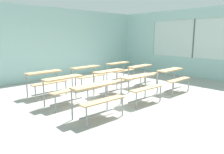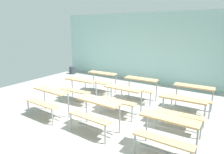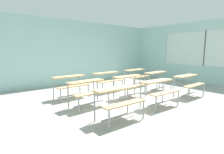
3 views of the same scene
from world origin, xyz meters
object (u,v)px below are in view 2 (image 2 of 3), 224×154
object	(u,v)px
desk_bench_r1c2	(181,106)
desk_bench_r2c2	(193,93)
desk_bench_r0c1	(95,109)
desk_bench_r0c0	(48,97)
desk_bench_r1c1	(121,95)
desk_bench_r2c0	(101,78)
desk_bench_r1c0	(79,85)
trash_bin	(72,70)
desk_bench_r0c2	(167,128)
desk_bench_r2c1	(140,84)

from	to	relation	value
desk_bench_r1c2	desk_bench_r2c2	bearing A→B (deg)	86.36
desk_bench_r0c1	desk_bench_r1c2	size ratio (longest dim) A/B	1.00
desk_bench_r0c0	desk_bench_r1c1	xyz separation A→B (m)	(1.56, 1.22, 0.00)
desk_bench_r0c0	desk_bench_r2c0	distance (m)	2.44
desk_bench_r1c0	desk_bench_r1c1	xyz separation A→B (m)	(1.61, -0.04, 0.00)
desk_bench_r2c0	trash_bin	distance (m)	3.51
desk_bench_r2c0	desk_bench_r0c2	bearing A→B (deg)	-38.62
desk_bench_r2c0	trash_bin	size ratio (longest dim) A/B	2.96
trash_bin	desk_bench_r1c2	bearing A→B (deg)	-24.52
desk_bench_r1c1	desk_bench_r2c0	size ratio (longest dim) A/B	0.98
desk_bench_r1c1	desk_bench_r2c2	distance (m)	2.06
desk_bench_r1c2	desk_bench_r2c0	world-z (taller)	same
trash_bin	desk_bench_r1c0	bearing A→B (deg)	-43.29
desk_bench_r2c2	trash_bin	world-z (taller)	desk_bench_r2c2
desk_bench_r1c1	desk_bench_r1c2	bearing A→B (deg)	1.81
desk_bench_r1c1	trash_bin	world-z (taller)	desk_bench_r1c1
desk_bench_r1c0	desk_bench_r1c2	bearing A→B (deg)	-2.61
desk_bench_r0c2	desk_bench_r1c2	world-z (taller)	same
desk_bench_r2c2	desk_bench_r2c0	bearing A→B (deg)	178.73
desk_bench_r1c0	desk_bench_r1c1	world-z (taller)	same
desk_bench_r1c2	desk_bench_r1c1	bearing A→B (deg)	179.15
desk_bench_r2c1	desk_bench_r0c2	bearing A→B (deg)	-56.73
desk_bench_r0c1	desk_bench_r0c0	bearing A→B (deg)	-176.56
desk_bench_r0c2	desk_bench_r2c0	bearing A→B (deg)	143.49
desk_bench_r0c0	desk_bench_r2c1	size ratio (longest dim) A/B	1.00
desk_bench_r1c2	desk_bench_r2c1	distance (m)	2.00
desk_bench_r0c1	desk_bench_r1c0	distance (m)	2.03
desk_bench_r0c1	desk_bench_r2c1	bearing A→B (deg)	92.48
desk_bench_r1c2	trash_bin	world-z (taller)	desk_bench_r1c2
desk_bench_r1c2	desk_bench_r2c2	distance (m)	1.19
desk_bench_r1c1	desk_bench_r2c1	bearing A→B (deg)	90.75
desk_bench_r2c1	desk_bench_r1c1	bearing A→B (deg)	-91.14
desk_bench_r0c0	desk_bench_r1c1	distance (m)	1.99
desk_bench_r2c0	desk_bench_r2c2	size ratio (longest dim) A/B	1.00
desk_bench_r0c2	desk_bench_r2c1	distance (m)	2.93
desk_bench_r0c1	trash_bin	size ratio (longest dim) A/B	2.96
desk_bench_r1c0	desk_bench_r2c1	world-z (taller)	same
desk_bench_r1c1	trash_bin	distance (m)	5.49
desk_bench_r1c0	desk_bench_r2c2	bearing A→B (deg)	17.54
desk_bench_r2c1	desk_bench_r0c0	bearing A→B (deg)	-124.17
desk_bench_r0c0	desk_bench_r0c1	xyz separation A→B (m)	(1.57, 0.04, 0.00)
trash_bin	desk_bench_r0c0	bearing A→B (deg)	-53.25
desk_bench_r0c2	desk_bench_r1c0	xyz separation A→B (m)	(-3.27, 1.23, 0.00)
desk_bench_r1c1	desk_bench_r2c2	xyz separation A→B (m)	(1.64, 1.24, 0.00)
desk_bench_r1c0	desk_bench_r2c0	world-z (taller)	same
desk_bench_r0c2	desk_bench_r2c1	bearing A→B (deg)	124.91
desk_bench_r2c1	trash_bin	distance (m)	4.95
desk_bench_r0c0	trash_bin	xyz separation A→B (m)	(-3.08, 4.12, -0.37)
desk_bench_r0c2	desk_bench_r2c0	distance (m)	4.04
desk_bench_r0c2	desk_bench_r2c0	size ratio (longest dim) A/B	0.98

